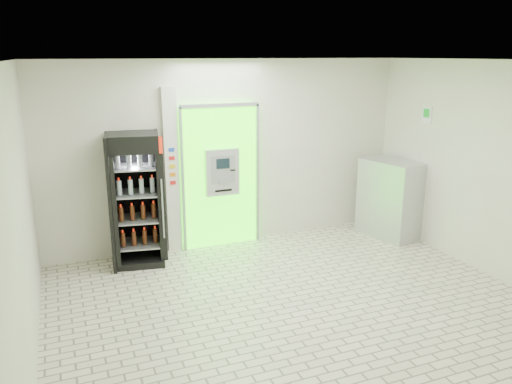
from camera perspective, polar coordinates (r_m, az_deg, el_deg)
ground at (r=6.46m, az=4.57°, el=-12.88°), size 6.00×6.00×0.00m
room_shell at (r=5.82m, az=4.96°, el=3.29°), size 6.00×6.00×6.00m
atm_assembly at (r=8.08m, az=-4.11°, el=1.89°), size 1.30×0.24×2.33m
pillar at (r=7.89m, az=-9.61°, el=2.34°), size 0.22×0.11×2.60m
beverage_cooler at (r=7.61m, az=-13.56°, el=-1.11°), size 0.85×0.80×1.98m
steel_cabinet at (r=8.90m, az=15.19°, el=-0.71°), size 0.90×1.13×1.33m
exit_sign at (r=8.58m, az=18.94°, el=8.35°), size 0.02×0.22×0.26m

